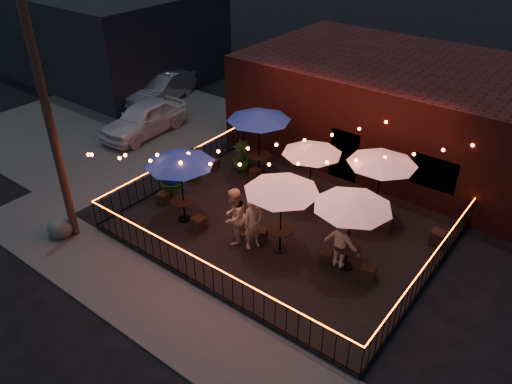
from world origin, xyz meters
TOP-DOWN VIEW (x-y plane):
  - ground at (0.00, 0.00)m, footprint 110.00×110.00m
  - patio at (0.00, 2.00)m, footprint 10.00×8.00m
  - sidewalk at (0.00, -3.25)m, footprint 18.00×2.50m
  - parking_lot at (-12.00, 4.00)m, footprint 11.00×12.00m
  - brick_building at (1.00, 9.99)m, footprint 14.00×8.00m
  - background_building at (-18.00, 9.00)m, footprint 12.00×9.00m
  - utility_pole at (-5.40, -2.60)m, footprint 0.26×0.26m
  - fence_front at (0.00, -2.00)m, footprint 10.00×0.04m
  - fence_left at (-5.00, 2.00)m, footprint 0.04×8.00m
  - fence_right at (5.00, 2.00)m, footprint 0.04×8.00m
  - festoon_lights at (-1.01, 1.70)m, footprint 10.02×8.72m
  - cafe_table_0 at (-2.94, 0.16)m, footprint 2.63×2.63m
  - cafe_table_1 at (-2.87, 4.33)m, footprint 2.65×2.65m
  - cafe_table_2 at (0.67, 0.82)m, footprint 3.06×3.06m
  - cafe_table_3 at (-0.12, 3.77)m, footprint 2.20×2.20m
  - cafe_table_4 at (2.74, 1.36)m, footprint 2.62×2.62m
  - cafe_table_5 at (2.27, 4.25)m, footprint 3.09×3.09m
  - bistro_chair_0 at (-4.26, 0.40)m, footprint 0.44×0.44m
  - bistro_chair_1 at (-2.13, 0.02)m, footprint 0.42×0.42m
  - bistro_chair_2 at (-4.54, 3.48)m, footprint 0.48×0.48m
  - bistro_chair_3 at (-2.74, 3.92)m, footprint 0.38×0.38m
  - bistro_chair_4 at (-0.84, 1.24)m, footprint 0.46×0.46m
  - bistro_chair_5 at (-0.09, 0.81)m, footprint 0.48×0.48m
  - bistro_chair_6 at (-0.42, 4.29)m, footprint 0.53×0.53m
  - bistro_chair_7 at (0.61, 4.21)m, footprint 0.49×0.49m
  - bistro_chair_8 at (2.16, 1.14)m, footprint 0.44×0.44m
  - bistro_chair_9 at (3.55, 1.22)m, footprint 0.51×0.51m
  - bistro_chair_10 at (2.89, 3.84)m, footprint 0.40×0.40m
  - bistro_chair_11 at (4.54, 4.17)m, footprint 0.42×0.42m
  - patron_a at (-0.12, 0.43)m, footprint 0.66×0.77m
  - patron_b at (-0.74, 0.25)m, footprint 0.95×1.11m
  - patron_c at (2.56, 1.30)m, footprint 1.19×0.68m
  - potted_shrub_a at (-4.36, 1.09)m, footprint 1.53×1.40m
  - potted_shrub_b at (-4.60, 2.44)m, footprint 0.99×0.87m
  - potted_shrub_c at (-3.58, 4.10)m, footprint 0.74×0.74m
  - cooler at (-4.43, 1.13)m, footprint 0.79×0.68m
  - boulder at (-5.68, -2.96)m, footprint 1.03×0.92m
  - car_white at (-9.62, 4.32)m, footprint 2.09×4.65m
  - car_silver at (-11.92, 7.51)m, footprint 2.92×5.12m

SIDE VIEW (x-z plane):
  - ground at x=0.00m, z-range 0.00..0.00m
  - parking_lot at x=-12.00m, z-range 0.00..0.02m
  - sidewalk at x=0.00m, z-range 0.00..0.05m
  - patio at x=0.00m, z-range 0.00..0.15m
  - bistro_chair_8 at x=2.16m, z-range 0.15..0.55m
  - boulder at x=-5.68m, z-range 0.00..0.71m
  - bistro_chair_3 at x=-2.74m, z-range 0.15..0.57m
  - bistro_chair_4 at x=-0.84m, z-range 0.15..0.57m
  - bistro_chair_0 at x=-4.26m, z-range 0.15..0.59m
  - bistro_chair_5 at x=-0.09m, z-range 0.15..0.59m
  - bistro_chair_2 at x=-4.54m, z-range 0.15..0.59m
  - bistro_chair_10 at x=2.89m, z-range 0.15..0.60m
  - bistro_chair_7 at x=0.61m, z-range 0.15..0.61m
  - bistro_chair_1 at x=-2.13m, z-range 0.15..0.63m
  - bistro_chair_6 at x=-0.42m, z-range 0.15..0.64m
  - bistro_chair_9 at x=3.55m, z-range 0.15..0.65m
  - bistro_chair_11 at x=4.54m, z-range 0.15..0.65m
  - cooler at x=-4.43m, z-range 0.16..1.04m
  - fence_front at x=0.00m, z-range 0.14..1.18m
  - fence_left at x=-5.00m, z-range 0.14..1.18m
  - fence_right at x=5.00m, z-range 0.14..1.18m
  - car_white at x=-9.62m, z-range 0.00..1.55m
  - car_silver at x=-11.92m, z-range 0.00..1.59m
  - potted_shrub_c at x=-3.58m, z-range 0.15..1.46m
  - potted_shrub_a at x=-4.36m, z-range 0.15..1.61m
  - potted_shrub_b at x=-4.60m, z-range 0.15..1.70m
  - patron_a at x=-0.12m, z-range 0.15..1.95m
  - patron_c at x=2.56m, z-range 0.15..1.99m
  - patron_b at x=-0.74m, z-range 0.15..2.13m
  - brick_building at x=1.00m, z-range 0.00..4.00m
  - cafe_table_3 at x=-0.12m, z-range 1.12..3.47m
  - cafe_table_4 at x=2.74m, z-range 1.21..3.77m
  - cafe_table_5 at x=2.27m, z-range 1.21..3.77m
  - background_building at x=-18.00m, z-range 0.00..5.00m
  - cafe_table_2 at x=0.67m, z-range 1.21..3.79m
  - cafe_table_0 at x=-2.94m, z-range 1.21..3.79m
  - festoon_lights at x=-1.01m, z-range 1.86..3.18m
  - cafe_table_1 at x=-2.87m, z-range 1.28..4.02m
  - utility_pole at x=-5.40m, z-range 0.00..8.00m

